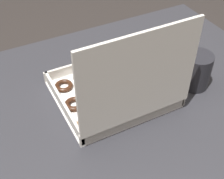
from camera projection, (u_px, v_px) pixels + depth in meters
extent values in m
cube|color=#2D2D33|center=(116.00, 105.00, 0.88)|extent=(1.06, 0.79, 0.03)
cylinder|color=#2D2D33|center=(170.00, 83.00, 1.52)|extent=(0.06, 0.06, 0.71)
cube|color=white|center=(112.00, 93.00, 0.89)|extent=(0.30, 0.27, 0.01)
cube|color=beige|center=(92.00, 63.00, 0.97)|extent=(0.30, 0.01, 0.03)
cube|color=beige|center=(136.00, 119.00, 0.79)|extent=(0.30, 0.01, 0.03)
cube|color=beige|center=(156.00, 73.00, 0.93)|extent=(0.01, 0.27, 0.03)
cube|color=beige|center=(63.00, 105.00, 0.83)|extent=(0.01, 0.27, 0.03)
cube|color=beige|center=(141.00, 79.00, 0.69)|extent=(0.30, 0.01, 0.24)
ellipsoid|color=#B77A38|center=(133.00, 63.00, 0.98)|extent=(0.05, 0.05, 0.02)
ellipsoid|color=#B77A38|center=(115.00, 66.00, 0.95)|extent=(0.05, 0.05, 0.03)
ellipsoid|color=#381E11|center=(98.00, 71.00, 0.94)|extent=(0.05, 0.05, 0.03)
ellipsoid|color=white|center=(81.00, 76.00, 0.92)|extent=(0.05, 0.05, 0.03)
torus|color=#381E11|center=(64.00, 86.00, 0.90)|extent=(0.05, 0.05, 0.01)
ellipsoid|color=white|center=(145.00, 76.00, 0.92)|extent=(0.05, 0.05, 0.03)
torus|color=white|center=(129.00, 84.00, 0.91)|extent=(0.05, 0.05, 0.01)
torus|color=#B77A38|center=(112.00, 91.00, 0.88)|extent=(0.05, 0.05, 0.01)
torus|color=#381E11|center=(93.00, 97.00, 0.87)|extent=(0.05, 0.05, 0.01)
torus|color=#381E11|center=(74.00, 104.00, 0.84)|extent=(0.05, 0.05, 0.01)
ellipsoid|color=pink|center=(162.00, 95.00, 0.86)|extent=(0.05, 0.05, 0.03)
ellipsoid|color=tan|center=(147.00, 101.00, 0.84)|extent=(0.05, 0.05, 0.03)
ellipsoid|color=pink|center=(126.00, 108.00, 0.82)|extent=(0.05, 0.05, 0.03)
torus|color=pink|center=(107.00, 117.00, 0.81)|extent=(0.05, 0.05, 0.01)
ellipsoid|color=#B77A38|center=(88.00, 122.00, 0.79)|extent=(0.05, 0.05, 0.03)
cylinder|color=#232328|center=(196.00, 70.00, 0.89)|extent=(0.09, 0.09, 0.10)
cylinder|color=black|center=(199.00, 57.00, 0.86)|extent=(0.07, 0.07, 0.01)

